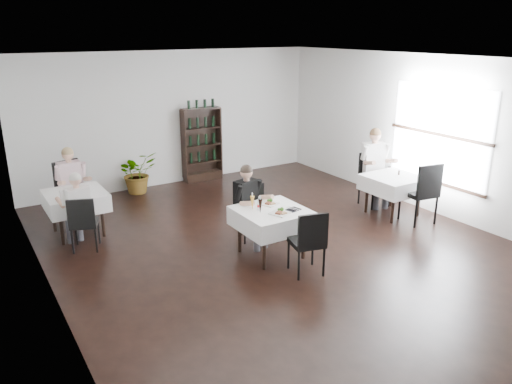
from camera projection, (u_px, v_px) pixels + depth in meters
room_shell at (288, 161)px, 7.66m from camera, size 9.00×9.00×9.00m
window_right at (439, 137)px, 9.40m from camera, size 0.06×2.30×1.85m
wine_shelf at (202, 145)px, 11.65m from camera, size 0.90×0.28×1.75m
main_table at (271, 219)px, 7.78m from camera, size 1.03×1.03×0.77m
left_table at (76, 200)px, 8.60m from camera, size 0.98×0.98×0.77m
right_table at (394, 184)px, 9.52m from camera, size 0.98×0.98×0.77m
potted_tree at (137, 173)px, 10.86m from camera, size 0.94×0.86×0.91m
main_chair_far at (253, 208)px, 8.49m from camera, size 0.55×0.55×0.94m
main_chair_near at (309, 239)px, 7.16m from camera, size 0.55×0.55×0.99m
left_chair_far at (72, 186)px, 9.34m from camera, size 0.64×0.64×1.11m
left_chair_near at (83, 221)px, 7.97m from camera, size 0.54×0.55×0.92m
right_chair_far at (372, 175)px, 10.11m from camera, size 0.53×0.53×1.07m
right_chair_near at (423, 189)px, 9.06m from camera, size 0.60×0.61×1.16m
diner_main at (249, 200)px, 8.11m from camera, size 0.57×0.60×1.37m
diner_left_far at (72, 180)px, 9.01m from camera, size 0.56×0.56×1.43m
diner_left_near at (77, 204)px, 8.05m from camera, size 0.52×0.53×1.29m
diner_right_far at (375, 161)px, 9.99m from camera, size 0.65×0.68×1.57m
plate_far at (269, 203)px, 7.97m from camera, size 0.31×0.31×0.08m
plate_near at (280, 213)px, 7.55m from camera, size 0.34×0.34×0.08m
pilsner_dark at (260, 206)px, 7.54m from camera, size 0.07×0.07×0.28m
pilsner_lager at (252, 203)px, 7.69m from camera, size 0.07×0.07×0.28m
coke_bottle at (259, 205)px, 7.68m from camera, size 0.06×0.06×0.22m
napkin_cutlery at (293, 209)px, 7.72m from camera, size 0.23×0.23×0.02m
pepper_mill at (399, 173)px, 9.55m from camera, size 0.05×0.05×0.09m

